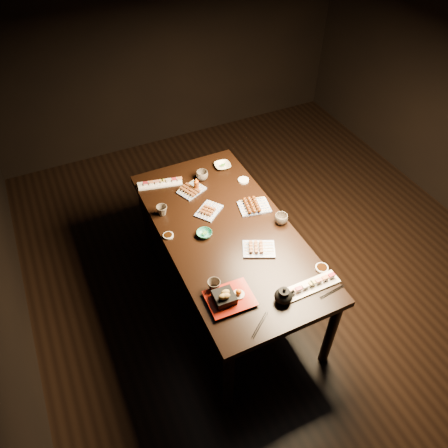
{
  "coord_description": "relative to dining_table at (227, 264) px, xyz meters",
  "views": [
    {
      "loc": [
        -1.43,
        -1.89,
        2.98
      ],
      "look_at": [
        -0.47,
        0.15,
        0.77
      ],
      "focal_mm": 35.0,
      "sensor_mm": 36.0,
      "label": 1
    }
  ],
  "objects": [
    {
      "name": "ground",
      "position": [
        0.47,
        -0.1,
        -0.38
      ],
      "size": [
        5.0,
        5.0,
        0.0
      ],
      "primitive_type": "plane",
      "color": "black",
      "rests_on": "ground"
    },
    {
      "name": "dining_table",
      "position": [
        0.0,
        0.0,
        0.0
      ],
      "size": [
        0.96,
        1.83,
        0.75
      ],
      "primitive_type": "cube",
      "rotation": [
        0.0,
        0.0,
        0.03
      ],
      "color": "black",
      "rests_on": "ground"
    },
    {
      "name": "sushi_platter_near",
      "position": [
        0.27,
        -0.69,
        0.4
      ],
      "size": [
        0.38,
        0.11,
        0.05
      ],
      "primitive_type": null,
      "rotation": [
        0.0,
        0.0,
        0.01
      ],
      "color": "white",
      "rests_on": "dining_table"
    },
    {
      "name": "sushi_platter_far",
      "position": [
        -0.26,
        0.7,
        0.4
      ],
      "size": [
        0.36,
        0.17,
        0.04
      ],
      "primitive_type": null,
      "rotation": [
        0.0,
        0.0,
        2.92
      ],
      "color": "white",
      "rests_on": "dining_table"
    },
    {
      "name": "yakitori_plate_center",
      "position": [
        -0.04,
        0.24,
        0.4
      ],
      "size": [
        0.25,
        0.24,
        0.05
      ],
      "primitive_type": null,
      "rotation": [
        0.0,
        0.0,
        0.64
      ],
      "color": "#828EB6",
      "rests_on": "dining_table"
    },
    {
      "name": "yakitori_plate_right",
      "position": [
        0.12,
        -0.26,
        0.4
      ],
      "size": [
        0.27,
        0.24,
        0.06
      ],
      "primitive_type": null,
      "rotation": [
        0.0,
        0.0,
        -0.44
      ],
      "color": "#828EB6",
      "rests_on": "dining_table"
    },
    {
      "name": "yakitori_plate_left",
      "position": [
        -0.06,
        0.51,
        0.4
      ],
      "size": [
        0.24,
        0.21,
        0.05
      ],
      "primitive_type": null,
      "rotation": [
        0.0,
        0.0,
        0.4
      ],
      "color": "#828EB6",
      "rests_on": "dining_table"
    },
    {
      "name": "tsukune_plate",
      "position": [
        0.29,
        0.13,
        0.4
      ],
      "size": [
        0.26,
        0.21,
        0.06
      ],
      "primitive_type": null,
      "rotation": [
        0.0,
        0.0,
        -0.2
      ],
      "color": "#828EB6",
      "rests_on": "dining_table"
    },
    {
      "name": "edamame_bowl_green",
      "position": [
        -0.17,
        0.02,
        0.39
      ],
      "size": [
        0.14,
        0.14,
        0.03
      ],
      "primitive_type": "imported",
      "rotation": [
        0.0,
        0.0,
        -0.38
      ],
      "color": "teal",
      "rests_on": "dining_table"
    },
    {
      "name": "edamame_bowl_cream",
      "position": [
        0.29,
        0.69,
        0.39
      ],
      "size": [
        0.15,
        0.15,
        0.03
      ],
      "primitive_type": "imported",
      "rotation": [
        0.0,
        0.0,
        -0.11
      ],
      "color": "beige",
      "rests_on": "dining_table"
    },
    {
      "name": "tempura_tray",
      "position": [
        -0.25,
        -0.56,
        0.43
      ],
      "size": [
        0.3,
        0.24,
        0.11
      ],
      "primitive_type": null,
      "rotation": [
        0.0,
        0.0,
        -0.04
      ],
      "color": "black",
      "rests_on": "dining_table"
    },
    {
      "name": "teacup_near_left",
      "position": [
        -0.3,
        -0.44,
        0.41
      ],
      "size": [
        0.09,
        0.09,
        0.08
      ],
      "primitive_type": "imported",
      "rotation": [
        0.0,
        0.0,
        0.01
      ],
      "color": "brown",
      "rests_on": "dining_table"
    },
    {
      "name": "teacup_mid_right",
      "position": [
        0.39,
        -0.1,
        0.41
      ],
      "size": [
        0.11,
        0.11,
        0.08
      ],
      "primitive_type": "imported",
      "rotation": [
        0.0,
        0.0,
        0.21
      ],
      "color": "brown",
      "rests_on": "dining_table"
    },
    {
      "name": "teacup_far_left",
      "position": [
        -0.36,
        0.36,
        0.41
      ],
      "size": [
        0.1,
        0.1,
        0.08
      ],
      "primitive_type": "imported",
      "rotation": [
        0.0,
        0.0,
        0.33
      ],
      "color": "brown",
      "rests_on": "dining_table"
    },
    {
      "name": "teacup_far_right",
      "position": [
        0.07,
        0.62,
        0.41
      ],
      "size": [
        0.1,
        0.1,
        0.08
      ],
      "primitive_type": "imported",
      "rotation": [
        0.0,
        0.0,
        -0.02
      ],
      "color": "brown",
      "rests_on": "dining_table"
    },
    {
      "name": "teapot",
      "position": [
        0.05,
        -0.7,
        0.43
      ],
      "size": [
        0.14,
        0.14,
        0.11
      ],
      "primitive_type": null,
      "rotation": [
        0.0,
        0.0,
        -0.04
      ],
      "color": "black",
      "rests_on": "dining_table"
    },
    {
      "name": "condiment_bottle",
      "position": [
        -0.03,
        0.5,
        0.44
      ],
      "size": [
        0.05,
        0.05,
        0.12
      ],
      "primitive_type": "cylinder",
      "rotation": [
        0.0,
        0.0,
        -0.29
      ],
      "color": "maroon",
      "rests_on": "dining_table"
    },
    {
      "name": "sauce_dish_west",
      "position": [
        -0.4,
        0.13,
        0.38
      ],
      "size": [
        0.09,
        0.09,
        0.01
      ],
      "primitive_type": "cylinder",
      "rotation": [
        0.0,
        0.0,
        -0.24
      ],
      "color": "white",
      "rests_on": "dining_table"
    },
    {
      "name": "sauce_dish_east",
      "position": [
        0.37,
        0.45,
        0.38
      ],
      "size": [
        0.09,
        0.09,
        0.02
      ],
      "primitive_type": "cylinder",
      "rotation": [
        0.0,
        0.0,
        0.01
      ],
      "color": "white",
      "rests_on": "dining_table"
    },
    {
      "name": "sauce_dish_se",
      "position": [
        0.41,
        -0.59,
        0.38
      ],
      "size": [
        0.11,
        0.11,
        0.02
      ],
      "primitive_type": "cylinder",
      "rotation": [
        0.0,
        0.0,
        -0.28
      ],
      "color": "white",
      "rests_on": "dining_table"
    },
    {
      "name": "sauce_dish_nw",
      "position": [
        -0.25,
        0.71,
        0.38
      ],
      "size": [
        0.1,
        0.1,
        0.01
      ],
      "primitive_type": "cylinder",
      "rotation": [
        0.0,
        0.0,
        0.37
      ],
      "color": "white",
      "rests_on": "dining_table"
    },
    {
      "name": "chopsticks_near",
      "position": [
        -0.16,
        -0.79,
        0.38
      ],
      "size": [
        0.17,
        0.13,
        0.01
      ],
      "primitive_type": null,
      "rotation": [
        0.0,
        0.0,
        0.64
      ],
      "color": "black",
      "rests_on": "dining_table"
    },
    {
      "name": "chopsticks_se",
      "position": [
        0.36,
        -0.78,
        0.38
      ],
      "size": [
        0.19,
        0.04,
        0.01
      ],
      "primitive_type": null,
      "rotation": [
        0.0,
        0.0,
        0.1
      ],
      "color": "black",
      "rests_on": "dining_table"
    }
  ]
}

